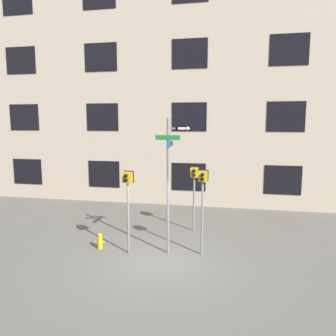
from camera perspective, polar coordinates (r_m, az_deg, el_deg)
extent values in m
plane|color=#595651|center=(11.09, -1.77, -15.98)|extent=(60.00, 60.00, 0.00)
cube|color=tan|center=(17.67, 3.89, 14.02)|extent=(24.00, 0.60, 12.69)
cube|color=black|center=(21.05, -23.26, -0.57)|extent=(1.82, 0.03, 1.48)
cube|color=black|center=(18.76, -11.09, -1.05)|extent=(1.82, 0.03, 1.48)
cube|color=black|center=(17.51, 3.60, -1.56)|extent=(1.82, 0.03, 1.48)
cube|color=black|center=(17.53, 19.35, -2.00)|extent=(1.82, 0.03, 1.48)
cube|color=black|center=(20.85, -23.75, 8.09)|extent=(1.82, 0.03, 1.48)
cube|color=black|center=(18.52, -11.36, 8.69)|extent=(1.82, 0.03, 1.48)
cube|color=black|center=(17.26, 3.70, 8.88)|extent=(1.82, 0.03, 1.48)
cube|color=black|center=(17.28, 19.85, 8.42)|extent=(1.82, 0.03, 1.48)
cube|color=black|center=(21.12, -24.26, 16.71)|extent=(1.82, 0.03, 1.48)
cube|color=black|center=(18.83, -11.64, 18.38)|extent=(1.82, 0.03, 1.48)
cube|color=black|center=(17.59, 3.80, 19.27)|extent=(1.82, 0.03, 1.48)
cube|color=black|center=(17.61, 20.38, 18.79)|extent=(1.82, 0.03, 1.48)
cube|color=black|center=(21.86, -24.80, 24.93)|extent=(1.82, 0.03, 1.48)
cylinder|color=slate|center=(11.07, 0.00, -3.39)|extent=(0.09, 0.09, 4.64)
cube|color=slate|center=(10.80, 1.40, 6.92)|extent=(0.54, 0.05, 0.05)
cube|color=#196B2D|center=(10.80, -0.06, 5.33)|extent=(0.83, 0.02, 0.16)
cube|color=#14478C|center=(10.86, 0.31, 4.19)|extent=(0.02, 0.98, 0.18)
cube|color=black|center=(10.74, 2.81, 6.90)|extent=(0.56, 0.02, 0.18)
cube|color=white|center=(10.73, 2.58, 6.91)|extent=(0.32, 0.01, 0.07)
cone|color=white|center=(10.70, 3.65, 6.89)|extent=(0.10, 0.14, 0.14)
cylinder|color=slate|center=(11.40, -6.94, -8.67)|extent=(0.08, 0.08, 2.49)
cube|color=gold|center=(11.08, -7.07, -1.62)|extent=(0.29, 0.26, 0.35)
cube|color=black|center=(11.21, -6.84, -1.51)|extent=(0.35, 0.02, 0.41)
cylinder|color=black|center=(10.89, -7.39, -1.38)|extent=(0.12, 0.12, 0.12)
cylinder|color=black|center=(10.91, -7.38, -2.20)|extent=(0.12, 0.12, 0.12)
cylinder|color=orange|center=(10.94, -7.30, -1.34)|extent=(0.10, 0.01, 0.10)
cylinder|color=slate|center=(11.25, 5.98, -8.72)|extent=(0.08, 0.08, 2.55)
cube|color=gold|center=(10.92, 6.09, -1.43)|extent=(0.29, 0.26, 0.34)
cube|color=black|center=(11.06, 6.16, -1.32)|extent=(0.35, 0.02, 0.40)
cylinder|color=black|center=(10.72, 6.00, -1.20)|extent=(0.12, 0.12, 0.12)
cylinder|color=black|center=(10.75, 5.99, -2.00)|extent=(0.12, 0.12, 0.12)
cylinder|color=silver|center=(10.78, 6.03, -1.15)|extent=(0.09, 0.01, 0.09)
cylinder|color=slate|center=(13.64, 4.54, -6.30)|extent=(0.08, 0.08, 2.27)
cube|color=gold|center=(13.37, 4.60, -0.78)|extent=(0.31, 0.26, 0.39)
cube|color=black|center=(13.51, 4.67, -0.69)|extent=(0.37, 0.02, 0.45)
cylinder|color=black|center=(13.17, 4.51, -0.53)|extent=(0.14, 0.12, 0.14)
cylinder|color=black|center=(13.20, 4.50, -1.28)|extent=(0.14, 0.12, 0.14)
cylinder|color=silver|center=(13.23, 4.54, -0.49)|extent=(0.11, 0.01, 0.11)
cylinder|color=gold|center=(12.29, -11.77, -12.60)|extent=(0.19, 0.19, 0.43)
sphere|color=gold|center=(12.19, -11.81, -11.41)|extent=(0.16, 0.16, 0.16)
cylinder|color=gold|center=(12.33, -12.37, -12.43)|extent=(0.08, 0.07, 0.07)
cylinder|color=gold|center=(12.23, -11.17, -12.58)|extent=(0.08, 0.07, 0.07)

